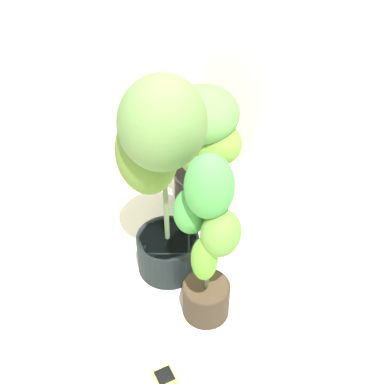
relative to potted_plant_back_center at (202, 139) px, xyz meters
The scene contains 5 objects.
ground_plane 0.67m from the potted_plant_back_center, 88.03° to the right, with size 8.00×8.00×0.00m, color silver.
potted_plant_back_center is the anchor object (origin of this frame).
potted_plant_center 0.51m from the potted_plant_back_center, 89.37° to the right, with size 0.49×0.46×0.97m.
potted_plant_front_right 0.70m from the potted_plant_back_center, 66.73° to the right, with size 0.29×0.24×0.83m.
hygrometer_box 1.08m from the potted_plant_back_center, 76.04° to the right, with size 0.11×0.11×0.03m.
Camera 1 is at (0.72, -1.36, 1.87)m, focal length 49.84 mm.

